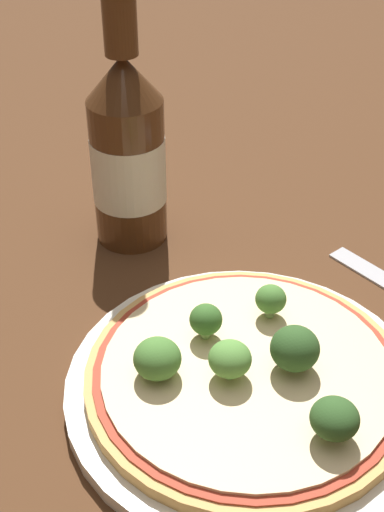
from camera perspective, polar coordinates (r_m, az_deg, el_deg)
The scene contains 10 objects.
ground_plane at distance 0.51m, azimuth 4.29°, elevation -10.95°, with size 3.00×3.00×0.00m, color #4C2D19.
plate at distance 0.50m, azimuth 3.93°, elevation -10.32°, with size 0.25×0.25×0.01m.
pizza at distance 0.50m, azimuth 4.26°, elevation -9.23°, with size 0.22×0.22×0.01m.
broccoli_floret_0 at distance 0.47m, azimuth -2.79°, elevation -8.21°, with size 0.03×0.03×0.03m.
broccoli_floret_1 at distance 0.44m, azimuth 11.34°, elevation -12.65°, with size 0.03×0.03×0.03m.
broccoli_floret_2 at distance 0.47m, azimuth 3.17°, elevation -8.36°, with size 0.03×0.03×0.03m.
broccoli_floret_3 at distance 0.50m, azimuth 1.12°, elevation -5.13°, with size 0.02×0.02×0.03m.
broccoli_floret_4 at distance 0.52m, azimuth 6.32°, elevation -3.48°, with size 0.02×0.02×0.03m.
broccoli_floret_5 at distance 0.48m, azimuth 8.23°, elevation -7.35°, with size 0.03×0.03×0.03m.
beer_bottle at distance 0.61m, azimuth -5.18°, elevation 8.42°, with size 0.06×0.06×0.23m.
Camera 1 is at (-0.22, -0.27, 0.37)m, focal length 50.00 mm.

